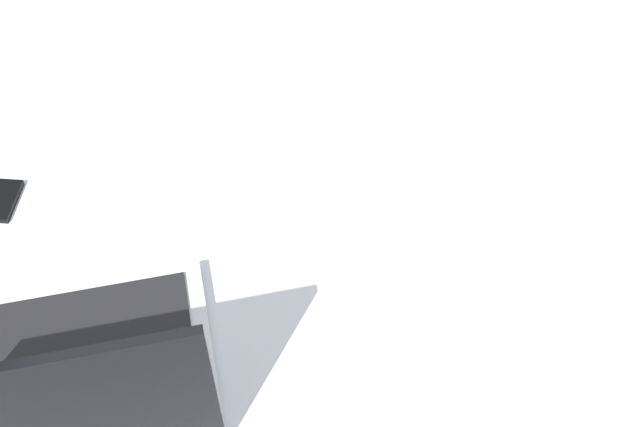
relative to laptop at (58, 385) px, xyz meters
The scene contains 2 objects.
bed_mattress 47.66cm from the laptop, 161.61° to the right, with size 180.00×140.00×18.00cm, color #B7BCC6.
laptop is the anchor object (origin of this frame).
Camera 1 is at (16.55, 55.02, 101.22)cm, focal length 46.05 mm.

